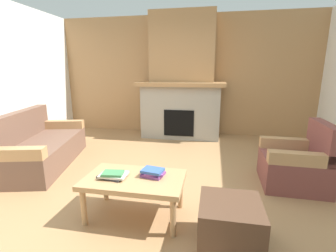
# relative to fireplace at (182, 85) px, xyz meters

# --- Properties ---
(ground) EXTENTS (9.00, 9.00, 0.00)m
(ground) POSITION_rel_fireplace_xyz_m (0.00, -2.62, -1.16)
(ground) COLOR #9E754C
(wall_back_wood_panel) EXTENTS (6.00, 0.12, 2.70)m
(wall_back_wood_panel) POSITION_rel_fireplace_xyz_m (0.00, 0.38, 0.19)
(wall_back_wood_panel) COLOR #A87A4C
(wall_back_wood_panel) RESTS_ON ground
(fireplace) EXTENTS (1.90, 0.82, 2.70)m
(fireplace) POSITION_rel_fireplace_xyz_m (0.00, 0.00, 0.00)
(fireplace) COLOR gray
(fireplace) RESTS_ON ground
(couch) EXTENTS (1.25, 1.95, 0.85)m
(couch) POSITION_rel_fireplace_xyz_m (-1.99, -2.16, -0.88)
(couch) COLOR brown
(couch) RESTS_ON ground
(armchair) EXTENTS (0.78, 0.78, 0.85)m
(armchair) POSITION_rel_fireplace_xyz_m (1.81, -2.15, -0.87)
(armchair) COLOR brown
(armchair) RESTS_ON ground
(coffee_table) EXTENTS (1.00, 0.60, 0.43)m
(coffee_table) POSITION_rel_fireplace_xyz_m (-0.05, -3.20, -0.79)
(coffee_table) COLOR tan
(coffee_table) RESTS_ON ground
(ottoman) EXTENTS (0.52, 0.52, 0.40)m
(ottoman) POSITION_rel_fireplace_xyz_m (0.88, -3.45, -0.96)
(ottoman) COLOR #4C3323
(ottoman) RESTS_ON ground
(book_stack_near_edge) EXTENTS (0.30, 0.22, 0.06)m
(book_stack_near_edge) POSITION_rel_fireplace_xyz_m (-0.26, -3.24, -0.70)
(book_stack_near_edge) COLOR #2D2D33
(book_stack_near_edge) RESTS_ON coffee_table
(book_stack_center) EXTENTS (0.24, 0.22, 0.08)m
(book_stack_center) POSITION_rel_fireplace_xyz_m (0.13, -3.13, -0.70)
(book_stack_center) COLOR #7A3D84
(book_stack_center) RESTS_ON coffee_table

